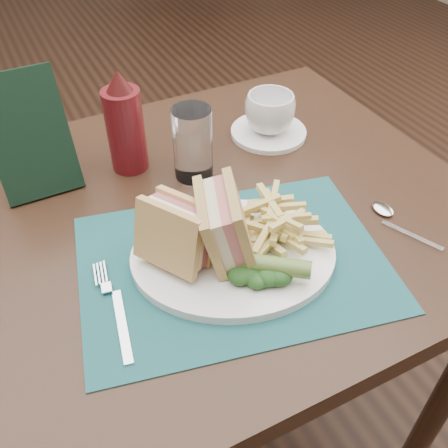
{
  "coord_description": "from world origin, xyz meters",
  "views": [
    {
      "loc": [
        -0.26,
        -1.08,
        1.28
      ],
      "look_at": [
        -0.02,
        -0.6,
        0.8
      ],
      "focal_mm": 40.0,
      "sensor_mm": 36.0,
      "label": 1
    }
  ],
  "objects_px": {
    "saucer": "(268,132)",
    "check_presenter": "(29,136)",
    "ketchup_bottle": "(124,121)",
    "table_main": "(210,339)",
    "sandwich_half_b": "(210,225)",
    "plate": "(233,255)",
    "drinking_glass": "(193,144)",
    "coffee_cup": "(270,113)",
    "sandwich_half_a": "(167,241)",
    "placemat": "(233,262)"
  },
  "relations": [
    {
      "from": "saucer",
      "to": "check_presenter",
      "type": "distance_m",
      "value": 0.45
    },
    {
      "from": "saucer",
      "to": "ketchup_bottle",
      "type": "bearing_deg",
      "value": 176.1
    },
    {
      "from": "table_main",
      "to": "sandwich_half_b",
      "type": "bearing_deg",
      "value": -112.02
    },
    {
      "from": "sandwich_half_b",
      "to": "saucer",
      "type": "height_order",
      "value": "sandwich_half_b"
    },
    {
      "from": "plate",
      "to": "drinking_glass",
      "type": "bearing_deg",
      "value": 101.58
    },
    {
      "from": "saucer",
      "to": "ketchup_bottle",
      "type": "distance_m",
      "value": 0.29
    },
    {
      "from": "coffee_cup",
      "to": "table_main",
      "type": "bearing_deg",
      "value": -144.48
    },
    {
      "from": "saucer",
      "to": "coffee_cup",
      "type": "xyz_separation_m",
      "value": [
        -0.0,
        0.0,
        0.04
      ]
    },
    {
      "from": "ketchup_bottle",
      "to": "sandwich_half_a",
      "type": "bearing_deg",
      "value": -97.35
    },
    {
      "from": "placemat",
      "to": "check_presenter",
      "type": "relative_size",
      "value": 2.13
    },
    {
      "from": "saucer",
      "to": "plate",
      "type": "bearing_deg",
      "value": -128.82
    },
    {
      "from": "placemat",
      "to": "drinking_glass",
      "type": "relative_size",
      "value": 3.41
    },
    {
      "from": "placemat",
      "to": "plate",
      "type": "bearing_deg",
      "value": 58.63
    },
    {
      "from": "sandwich_half_b",
      "to": "drinking_glass",
      "type": "xyz_separation_m",
      "value": [
        0.07,
        0.21,
        -0.01
      ]
    },
    {
      "from": "coffee_cup",
      "to": "check_presenter",
      "type": "distance_m",
      "value": 0.44
    },
    {
      "from": "plate",
      "to": "check_presenter",
      "type": "bearing_deg",
      "value": 145.46
    },
    {
      "from": "saucer",
      "to": "check_presenter",
      "type": "height_order",
      "value": "check_presenter"
    },
    {
      "from": "check_presenter",
      "to": "saucer",
      "type": "bearing_deg",
      "value": -5.29
    },
    {
      "from": "table_main",
      "to": "plate",
      "type": "distance_m",
      "value": 0.41
    },
    {
      "from": "sandwich_half_b",
      "to": "check_presenter",
      "type": "xyz_separation_m",
      "value": [
        -0.18,
        0.3,
        0.03
      ]
    },
    {
      "from": "plate",
      "to": "sandwich_half_a",
      "type": "xyz_separation_m",
      "value": [
        -0.09,
        0.01,
        0.06
      ]
    },
    {
      "from": "coffee_cup",
      "to": "ketchup_bottle",
      "type": "relative_size",
      "value": 0.52
    },
    {
      "from": "placemat",
      "to": "saucer",
      "type": "height_order",
      "value": "saucer"
    },
    {
      "from": "placemat",
      "to": "sandwich_half_a",
      "type": "xyz_separation_m",
      "value": [
        -0.09,
        0.02,
        0.07
      ]
    },
    {
      "from": "plate",
      "to": "saucer",
      "type": "bearing_deg",
      "value": 71.81
    },
    {
      "from": "placemat",
      "to": "ketchup_bottle",
      "type": "bearing_deg",
      "value": 100.35
    },
    {
      "from": "plate",
      "to": "check_presenter",
      "type": "distance_m",
      "value": 0.38
    },
    {
      "from": "table_main",
      "to": "placemat",
      "type": "relative_size",
      "value": 2.03
    },
    {
      "from": "drinking_glass",
      "to": "plate",
      "type": "bearing_deg",
      "value": -99.06
    },
    {
      "from": "placemat",
      "to": "plate",
      "type": "xyz_separation_m",
      "value": [
        0.0,
        0.01,
        0.01
      ]
    },
    {
      "from": "ketchup_bottle",
      "to": "table_main",
      "type": "bearing_deg",
      "value": -65.69
    },
    {
      "from": "sandwich_half_a",
      "to": "saucer",
      "type": "height_order",
      "value": "sandwich_half_a"
    },
    {
      "from": "coffee_cup",
      "to": "check_presenter",
      "type": "bearing_deg",
      "value": 176.08
    },
    {
      "from": "sandwich_half_b",
      "to": "check_presenter",
      "type": "distance_m",
      "value": 0.35
    },
    {
      "from": "sandwich_half_b",
      "to": "coffee_cup",
      "type": "distance_m",
      "value": 0.37
    },
    {
      "from": "ketchup_bottle",
      "to": "check_presenter",
      "type": "relative_size",
      "value": 0.89
    },
    {
      "from": "placemat",
      "to": "ketchup_bottle",
      "type": "height_order",
      "value": "ketchup_bottle"
    },
    {
      "from": "saucer",
      "to": "check_presenter",
      "type": "xyz_separation_m",
      "value": [
        -0.44,
        0.03,
        0.1
      ]
    },
    {
      "from": "placemat",
      "to": "check_presenter",
      "type": "height_order",
      "value": "check_presenter"
    },
    {
      "from": "saucer",
      "to": "placemat",
      "type": "bearing_deg",
      "value": -128.7
    },
    {
      "from": "ketchup_bottle",
      "to": "coffee_cup",
      "type": "bearing_deg",
      "value": -3.9
    },
    {
      "from": "table_main",
      "to": "coffee_cup",
      "type": "xyz_separation_m",
      "value": [
        0.21,
        0.15,
        0.42
      ]
    },
    {
      "from": "sandwich_half_b",
      "to": "check_presenter",
      "type": "height_order",
      "value": "check_presenter"
    },
    {
      "from": "sandwich_half_a",
      "to": "saucer",
      "type": "xyz_separation_m",
      "value": [
        0.32,
        0.26,
        -0.06
      ]
    },
    {
      "from": "sandwich_half_b",
      "to": "saucer",
      "type": "xyz_separation_m",
      "value": [
        0.25,
        0.27,
        -0.07
      ]
    },
    {
      "from": "plate",
      "to": "coffee_cup",
      "type": "bearing_deg",
      "value": 71.81
    },
    {
      "from": "saucer",
      "to": "drinking_glass",
      "type": "distance_m",
      "value": 0.2
    },
    {
      "from": "table_main",
      "to": "ketchup_bottle",
      "type": "bearing_deg",
      "value": 114.31
    },
    {
      "from": "ketchup_bottle",
      "to": "sandwich_half_b",
      "type": "bearing_deg",
      "value": -84.63
    },
    {
      "from": "coffee_cup",
      "to": "drinking_glass",
      "type": "relative_size",
      "value": 0.75
    }
  ]
}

